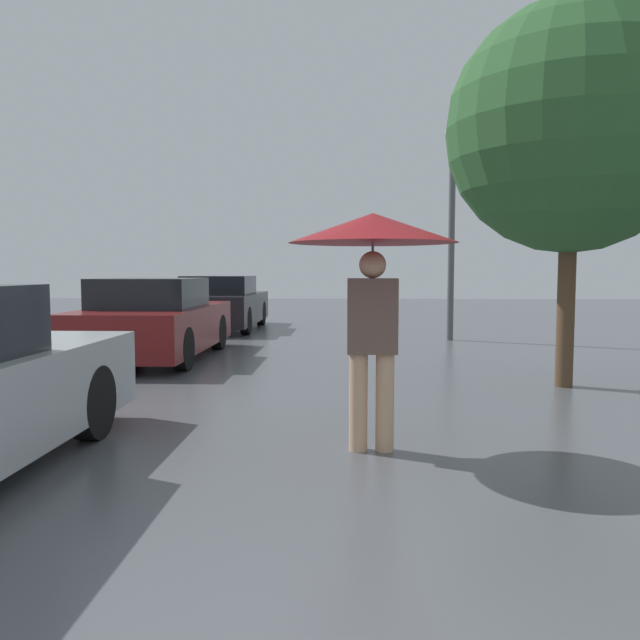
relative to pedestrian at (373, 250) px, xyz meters
name	(u,v)px	position (x,y,z in m)	size (l,w,h in m)	color
pedestrian	(373,250)	(0.00, 0.00, 0.00)	(1.27, 1.27, 1.80)	tan
parked_car_middle	(154,321)	(-3.19, 4.89, -0.94)	(1.69, 3.83, 1.26)	maroon
parked_car_farthest	(221,304)	(-3.13, 9.83, -0.93)	(1.73, 3.92, 1.26)	black
tree	(571,129)	(2.40, 2.76, 1.48)	(2.88, 2.88, 4.45)	brown
street_lamp	(452,207)	(1.88, 7.74, 1.09)	(0.30, 0.30, 4.21)	#515456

